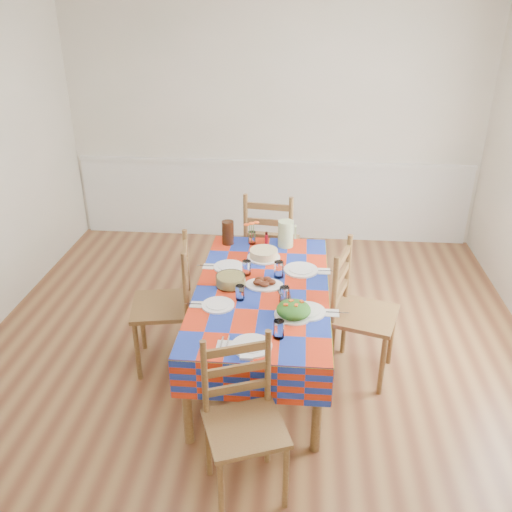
{
  "coord_description": "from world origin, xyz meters",
  "views": [
    {
      "loc": [
        0.32,
        -3.38,
        2.59
      ],
      "look_at": [
        0.03,
        -0.0,
        0.94
      ],
      "focal_mm": 38.0,
      "sensor_mm": 36.0,
      "label": 1
    }
  ],
  "objects": [
    {
      "name": "room",
      "position": [
        0.0,
        0.0,
        1.35
      ],
      "size": [
        4.58,
        5.08,
        2.78
      ],
      "color": "brown",
      "rests_on": "ground"
    },
    {
      "name": "serving_utensils",
      "position": [
        0.24,
        -0.1,
        0.7
      ],
      "size": [
        0.13,
        0.3,
        0.01
      ],
      "color": "black",
      "rests_on": "dining_table"
    },
    {
      "name": "chair_left",
      "position": [
        -0.63,
        0.01,
        0.51
      ],
      "size": [
        0.51,
        0.52,
        1.03
      ],
      "rotation": [
        0.0,
        0.0,
        -1.39
      ],
      "color": "brown",
      "rests_on": "room"
    },
    {
      "name": "chair_near",
      "position": [
        0.06,
        -1.12,
        0.47
      ],
      "size": [
        0.53,
        0.52,
        0.95
      ],
      "rotation": [
        0.0,
        0.0,
        0.36
      ],
      "color": "brown",
      "rests_on": "room"
    },
    {
      "name": "tea_pitcher",
      "position": [
        -0.27,
        0.74,
        0.79
      ],
      "size": [
        0.1,
        0.1,
        0.2
      ],
      "primitive_type": "cylinder",
      "color": "black",
      "rests_on": "dining_table"
    },
    {
      "name": "hot_sauce",
      "position": [
        0.05,
        0.73,
        0.75
      ],
      "size": [
        0.03,
        0.03,
        0.12
      ],
      "primitive_type": "cylinder",
      "color": "#B60E21",
      "rests_on": "dining_table"
    },
    {
      "name": "flower_vase",
      "position": [
        -0.07,
        0.75,
        0.78
      ],
      "size": [
        0.13,
        0.11,
        0.21
      ],
      "color": "white",
      "rests_on": "dining_table"
    },
    {
      "name": "setting_near_head",
      "position": [
        0.12,
        -0.68,
        0.72
      ],
      "size": [
        0.4,
        0.27,
        0.12
      ],
      "color": "white",
      "rests_on": "dining_table"
    },
    {
      "name": "setting_right_far",
      "position": [
        0.29,
        0.25,
        0.72
      ],
      "size": [
        0.49,
        0.28,
        0.13
      ],
      "rotation": [
        0.0,
        0.0,
        -1.57
      ],
      "color": "white",
      "rests_on": "dining_table"
    },
    {
      "name": "setting_left_near",
      "position": [
        -0.16,
        -0.24,
        0.72
      ],
      "size": [
        0.41,
        0.24,
        0.11
      ],
      "rotation": [
        0.0,
        0.0,
        1.57
      ],
      "color": "white",
      "rests_on": "dining_table"
    },
    {
      "name": "chair_far",
      "position": [
        0.07,
        1.11,
        0.52
      ],
      "size": [
        0.51,
        0.49,
        1.05
      ],
      "rotation": [
        0.0,
        0.0,
        3.02
      ],
      "color": "brown",
      "rests_on": "room"
    },
    {
      "name": "green_pitcher",
      "position": [
        0.21,
        0.73,
        0.8
      ],
      "size": [
        0.13,
        0.13,
        0.22
      ],
      "primitive_type": "cylinder",
      "color": "#B4D395",
      "rests_on": "dining_table"
    },
    {
      "name": "chair_right",
      "position": [
        0.77,
        0.01,
        0.5
      ],
      "size": [
        0.55,
        0.56,
        1.02
      ],
      "rotation": [
        0.0,
        0.0,
        1.27
      ],
      "color": "brown",
      "rests_on": "room"
    },
    {
      "name": "salad_platter",
      "position": [
        0.3,
        -0.35,
        0.73
      ],
      "size": [
        0.25,
        0.25,
        0.11
      ],
      "color": "white",
      "rests_on": "dining_table"
    },
    {
      "name": "name_card",
      "position": [
        0.05,
        -0.85,
        0.7
      ],
      "size": [
        0.08,
        0.02,
        0.02
      ],
      "primitive_type": "cube",
      "color": "white",
      "rests_on": "dining_table"
    },
    {
      "name": "wainscot",
      "position": [
        0.0,
        2.48,
        0.49
      ],
      "size": [
        4.41,
        0.06,
        0.92
      ],
      "color": "white",
      "rests_on": "room"
    },
    {
      "name": "setting_right_near",
      "position": [
        0.34,
        -0.26,
        0.72
      ],
      "size": [
        0.46,
        0.27,
        0.12
      ],
      "rotation": [
        0.0,
        0.0,
        -1.57
      ],
      "color": "white",
      "rests_on": "dining_table"
    },
    {
      "name": "pasta_bowl",
      "position": [
        -0.16,
        0.02,
        0.73
      ],
      "size": [
        0.22,
        0.22,
        0.08
      ],
      "color": "white",
      "rests_on": "dining_table"
    },
    {
      "name": "dining_table",
      "position": [
        0.07,
        -0.0,
        0.62
      ],
      "size": [
        0.96,
        1.78,
        0.69
      ],
      "color": "brown",
      "rests_on": "room"
    },
    {
      "name": "cake",
      "position": [
        0.05,
        0.48,
        0.73
      ],
      "size": [
        0.26,
        0.26,
        0.07
      ],
      "color": "white",
      "rests_on": "dining_table"
    },
    {
      "name": "meat_platter",
      "position": [
        0.08,
        0.03,
        0.71
      ],
      "size": [
        0.28,
        0.2,
        0.05
      ],
      "color": "white",
      "rests_on": "dining_table"
    },
    {
      "name": "setting_left_far",
      "position": [
        -0.16,
        0.26,
        0.72
      ],
      "size": [
        0.43,
        0.26,
        0.11
      ],
      "rotation": [
        0.0,
        0.0,
        1.57
      ],
      "color": "white",
      "rests_on": "dining_table"
    }
  ]
}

